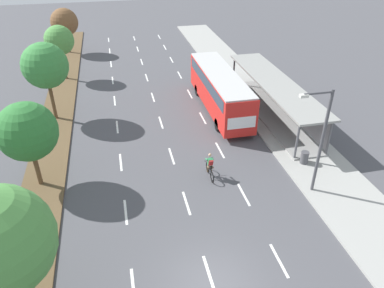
% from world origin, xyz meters
% --- Properties ---
extents(ground_plane, '(140.00, 140.00, 0.00)m').
position_xyz_m(ground_plane, '(0.00, 0.00, 0.00)').
color(ground_plane, '#4C4C51').
extents(median_strip, '(2.60, 52.00, 0.12)m').
position_xyz_m(median_strip, '(-8.30, 20.00, 0.06)').
color(median_strip, brown).
rests_on(median_strip, ground).
extents(sidewalk_right, '(4.50, 52.00, 0.15)m').
position_xyz_m(sidewalk_right, '(9.25, 20.00, 0.07)').
color(sidewalk_right, '#9E9E99').
rests_on(sidewalk_right, ground).
extents(lane_divider_left, '(0.14, 47.81, 0.01)m').
position_xyz_m(lane_divider_left, '(-3.50, 18.41, 0.00)').
color(lane_divider_left, white).
rests_on(lane_divider_left, ground).
extents(lane_divider_center, '(0.14, 47.81, 0.01)m').
position_xyz_m(lane_divider_center, '(0.00, 18.41, 0.00)').
color(lane_divider_center, white).
rests_on(lane_divider_center, ground).
extents(lane_divider_right, '(0.14, 47.81, 0.01)m').
position_xyz_m(lane_divider_right, '(3.50, 18.41, 0.00)').
color(lane_divider_right, white).
rests_on(lane_divider_right, ground).
extents(bus_shelter, '(2.90, 14.32, 2.86)m').
position_xyz_m(bus_shelter, '(9.53, 15.16, 1.86)').
color(bus_shelter, gray).
rests_on(bus_shelter, sidewalk_right).
extents(bus, '(2.54, 11.29, 3.37)m').
position_xyz_m(bus, '(5.25, 17.11, 2.07)').
color(bus, red).
rests_on(bus, ground).
extents(cyclist, '(0.46, 1.82, 1.71)m').
position_xyz_m(cyclist, '(1.97, 7.87, 0.79)').
color(cyclist, black).
rests_on(cyclist, ground).
extents(median_tree_second, '(3.45, 3.45, 5.39)m').
position_xyz_m(median_tree_second, '(-8.44, 9.37, 3.78)').
color(median_tree_second, brown).
rests_on(median_tree_second, median_strip).
extents(median_tree_third, '(3.51, 3.51, 6.20)m').
position_xyz_m(median_tree_third, '(-8.33, 18.35, 4.55)').
color(median_tree_third, brown).
rests_on(median_tree_third, median_strip).
extents(median_tree_fourth, '(2.86, 2.86, 5.35)m').
position_xyz_m(median_tree_fourth, '(-8.14, 27.34, 4.01)').
color(median_tree_fourth, brown).
rests_on(median_tree_fourth, median_strip).
extents(median_tree_fifth, '(3.19, 3.19, 5.21)m').
position_xyz_m(median_tree_fifth, '(-8.33, 36.32, 3.73)').
color(median_tree_fifth, brown).
rests_on(median_tree_fifth, median_strip).
extents(streetlight, '(1.91, 0.24, 6.50)m').
position_xyz_m(streetlight, '(7.42, 5.13, 3.89)').
color(streetlight, '#4C4C51').
rests_on(streetlight, sidewalk_right).
extents(trash_bin, '(0.52, 0.52, 0.85)m').
position_xyz_m(trash_bin, '(8.45, 7.84, 0.57)').
color(trash_bin, '#4C4C51').
rests_on(trash_bin, sidewalk_right).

